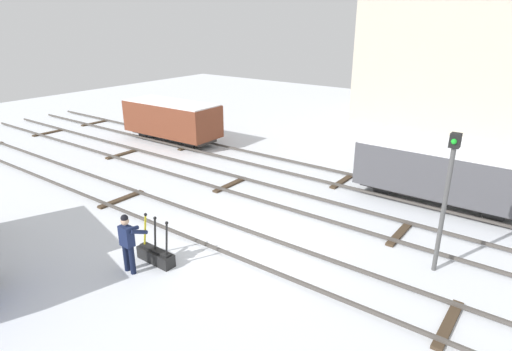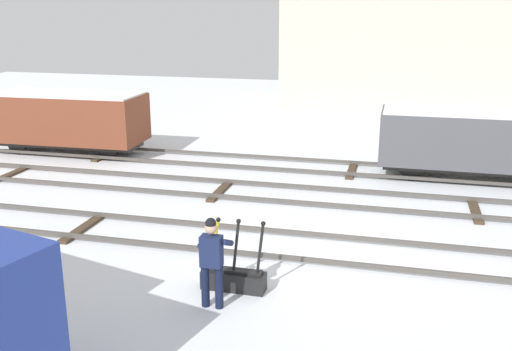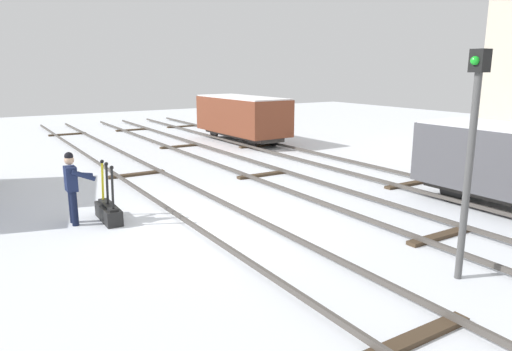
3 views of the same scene
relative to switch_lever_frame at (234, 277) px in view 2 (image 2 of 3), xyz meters
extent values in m
plane|color=silver|center=(1.44, 2.12, -0.25)|extent=(60.00, 60.00, 0.00)
cube|color=#4C4742|center=(1.44, 1.40, -0.12)|extent=(44.00, 0.07, 0.10)
cube|color=#4C4742|center=(1.44, 2.84, -0.12)|extent=(44.00, 0.07, 0.10)
cube|color=#423323|center=(-4.42, 2.12, -0.21)|extent=(0.24, 1.94, 0.08)
cube|color=#4C4742|center=(1.44, 5.02, -0.12)|extent=(44.00, 0.07, 0.10)
cube|color=#4C4742|center=(1.44, 6.46, -0.12)|extent=(44.00, 0.07, 0.10)
cube|color=#423323|center=(-9.12, 5.74, -0.21)|extent=(0.24, 1.94, 0.08)
cube|color=#423323|center=(-2.08, 5.74, -0.21)|extent=(0.24, 1.94, 0.08)
cube|color=#423323|center=(4.96, 5.74, -0.21)|extent=(0.24, 1.94, 0.08)
cube|color=#4C4742|center=(1.44, 8.16, -0.12)|extent=(44.00, 0.07, 0.10)
cube|color=#4C4742|center=(1.44, 9.60, -0.12)|extent=(44.00, 0.07, 0.10)
cube|color=#423323|center=(-7.36, 8.88, -0.21)|extent=(0.24, 1.94, 0.08)
cube|color=#423323|center=(1.44, 8.88, -0.21)|extent=(0.24, 1.94, 0.08)
cube|color=black|center=(-0.01, 0.00, -0.07)|extent=(1.24, 0.38, 0.36)
cube|color=black|center=(-0.01, 0.00, 0.14)|extent=(1.12, 0.21, 0.06)
cylinder|color=yellow|center=(-0.38, 0.00, 0.63)|extent=(0.24, 0.06, 1.04)
sphere|color=black|center=(-0.29, 0.00, 1.15)|extent=(0.09, 0.09, 0.09)
cylinder|color=black|center=(0.05, 0.00, 0.64)|extent=(0.17, 0.06, 1.05)
sphere|color=black|center=(0.11, 0.00, 1.16)|extent=(0.09, 0.09, 0.09)
cylinder|color=black|center=(0.52, -0.01, 0.64)|extent=(0.17, 0.06, 1.05)
sphere|color=black|center=(0.58, -0.01, 1.16)|extent=(0.09, 0.09, 0.09)
cylinder|color=#111831|center=(-0.31, -0.75, 0.16)|extent=(0.15, 0.15, 0.80)
cylinder|color=#111831|center=(-0.05, -0.75, 0.16)|extent=(0.15, 0.15, 0.80)
cube|color=#192347|center=(-0.18, -0.75, 0.84)|extent=(0.38, 0.24, 0.57)
sphere|color=tan|center=(-0.18, -0.75, 1.28)|extent=(0.22, 0.22, 0.22)
sphere|color=black|center=(-0.18, -0.75, 1.36)|extent=(0.20, 0.20, 0.20)
cylinder|color=#192347|center=(-0.39, -0.48, 0.87)|extent=(0.12, 0.55, 0.20)
cylinder|color=#192347|center=(0.03, -0.51, 0.93)|extent=(0.12, 0.54, 0.32)
cube|color=#2D2B28|center=(5.26, 8.88, 0.15)|extent=(5.62, 1.24, 0.20)
cube|color=#4C4C51|center=(5.26, 8.88, 1.05)|extent=(5.92, 2.05, 1.60)
cube|color=white|center=(5.26, 8.88, 1.88)|extent=(5.80, 1.97, 0.06)
cylinder|color=black|center=(3.33, 8.33, 0.10)|extent=(0.70, 0.10, 0.70)
cylinder|color=black|center=(3.34, 9.44, 0.10)|extent=(0.70, 0.10, 0.70)
cube|color=#2D2B28|center=(-8.82, 8.88, 0.15)|extent=(5.27, 1.41, 0.20)
cube|color=brown|center=(-8.82, 8.88, 1.09)|extent=(5.56, 2.27, 1.67)
cube|color=white|center=(-8.82, 8.88, 1.95)|extent=(5.45, 2.18, 0.06)
cylinder|color=black|center=(-10.60, 8.25, 0.10)|extent=(0.70, 0.12, 0.70)
cylinder|color=black|center=(-10.62, 9.42, 0.10)|extent=(0.70, 0.12, 0.70)
cylinder|color=black|center=(-7.01, 8.34, 0.10)|extent=(0.70, 0.12, 0.70)
cylinder|color=black|center=(-7.04, 9.51, 0.10)|extent=(0.70, 0.12, 0.70)
camera|label=1|loc=(8.53, -6.72, 6.26)|focal=30.01mm
camera|label=2|loc=(2.90, -9.81, 5.01)|focal=41.19mm
camera|label=3|loc=(10.96, -2.72, 3.31)|focal=33.02mm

